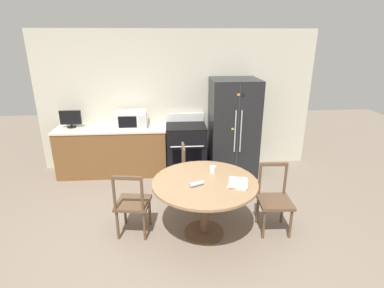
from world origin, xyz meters
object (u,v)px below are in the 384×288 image
Objects in this scene: oven_range at (186,148)px; countertop_tv at (71,118)px; refrigerator at (233,127)px; dining_chair_right at (274,200)px; dining_chair_far at (194,173)px; dining_chair_left at (133,204)px; candle_glass at (213,170)px; microwave at (132,119)px.

countertop_tv is at bearing 177.58° from oven_range.
refrigerator is 1.96× the size of dining_chair_right.
dining_chair_far is (-0.81, -0.98, -0.45)m from refrigerator.
dining_chair_left is 1.13m from candle_glass.
countertop_tv is at bearing 142.26° from candle_glass.
microwave is 0.61× the size of dining_chair_far.
oven_range is at bearing -2.10° from microwave.
dining_chair_right is 9.80× the size of candle_glass.
microwave reaches higher than dining_chair_far.
oven_range is 1.20× the size of dining_chair_left.
refrigerator is 3.21× the size of microwave.
candle_glass is (-0.61, -1.65, -0.08)m from refrigerator.
refrigerator is 1.64× the size of oven_range.
oven_range is 1.96× the size of microwave.
microwave is 1.63m from dining_chair_far.
dining_chair_right is (3.13, -2.03, -0.63)m from countertop_tv.
countertop_tv is 2.97m from candle_glass.
dining_chair_right is 0.90m from candle_glass.
microwave is at bearing 125.30° from candle_glass.
refrigerator is 1.96× the size of dining_chair_far.
dining_chair_left is at bearing -84.38° from microwave.
microwave is at bearing 177.90° from oven_range.
refrigerator reaches higher than microwave.
refrigerator is at bearing -4.73° from oven_range.
dining_chair_far is (2.14, -1.14, -0.63)m from countertop_tv.
microwave is 5.98× the size of candle_glass.
countertop_tv is (-2.08, 0.09, 0.60)m from oven_range.
countertop_tv is 0.41× the size of dining_chair_left.
oven_range is 11.74× the size of candle_glass.
oven_range reaches higher than dining_chair_far.
microwave is 0.61× the size of dining_chair_right.
dining_chair_left is (0.19, -1.93, -0.61)m from microwave.
dining_chair_right is at bearing -15.76° from candle_glass.
countertop_tv is (-1.09, 0.05, 0.02)m from microwave.
refrigerator is at bearing -81.53° from dining_chair_right.
refrigerator is 4.74× the size of countertop_tv.
microwave is at bearing 103.34° from dining_chair_left.
dining_chair_far is 9.80× the size of candle_glass.
dining_chair_right is at bearing -61.64° from oven_range.
dining_chair_right and dining_chair_far have the same top height.
dining_chair_left is at bearing -46.60° from dining_chair_far.
microwave is 2.03m from dining_chair_left.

